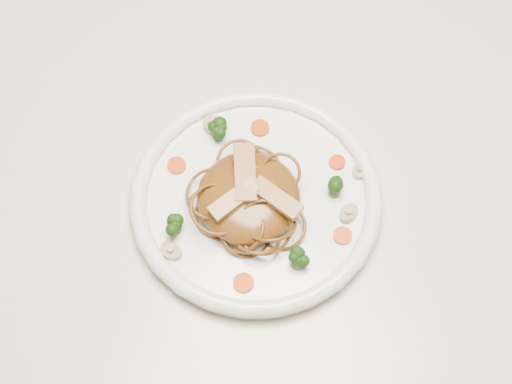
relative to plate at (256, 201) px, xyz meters
The scene contains 20 objects.
ground 0.76m from the plate, 88.23° to the left, with size 4.00×4.00×0.00m, color #4F2C1B.
table 0.12m from the plate, 88.23° to the left, with size 1.20×0.80×0.75m.
plate is the anchor object (origin of this frame).
noodle_mound 0.03m from the plate, 99.12° to the right, with size 0.12×0.12×0.04m, color brown.
chicken_a 0.06m from the plate, ahead, with size 0.06×0.02×0.01m, color tan.
chicken_b 0.05m from the plate, behind, with size 0.07×0.02×0.01m, color tan.
chicken_c 0.06m from the plate, 101.75° to the right, with size 0.06×0.02×0.01m, color tan.
broccoli_0 0.09m from the plate, 39.21° to the left, with size 0.03×0.03×0.03m, color #183B0C, non-canonical shape.
broccoli_1 0.10m from the plate, 154.61° to the left, with size 0.03×0.03×0.03m, color #183B0C, non-canonical shape.
broccoli_2 0.10m from the plate, 119.62° to the right, with size 0.02×0.02×0.03m, color #183B0C, non-canonical shape.
broccoli_3 0.10m from the plate, 25.77° to the right, with size 0.02×0.02×0.03m, color #183B0C, non-canonical shape.
carrot_0 0.11m from the plate, 61.12° to the left, with size 0.02×0.02×0.01m, color red.
carrot_1 0.10m from the plate, 168.03° to the right, with size 0.02×0.02×0.01m, color red.
carrot_2 0.11m from the plate, ahead, with size 0.02×0.02×0.01m, color red.
carrot_3 0.09m from the plate, 122.82° to the left, with size 0.02×0.02×0.01m, color red.
carrot_4 0.11m from the plate, 61.62° to the right, with size 0.02×0.02×0.01m, color red.
mushroom_0 0.12m from the plate, 108.47° to the right, with size 0.03×0.03×0.01m, color #C4B593.
mushroom_1 0.11m from the plate, 24.23° to the left, with size 0.03×0.03×0.01m, color #C4B593.
mushroom_2 0.11m from the plate, 154.88° to the left, with size 0.03×0.03×0.01m, color #C4B593.
mushroom_3 0.13m from the plate, 51.39° to the left, with size 0.02×0.02×0.01m, color #C4B593.
Camera 1 is at (0.23, -0.38, 1.53)m, focal length 52.52 mm.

